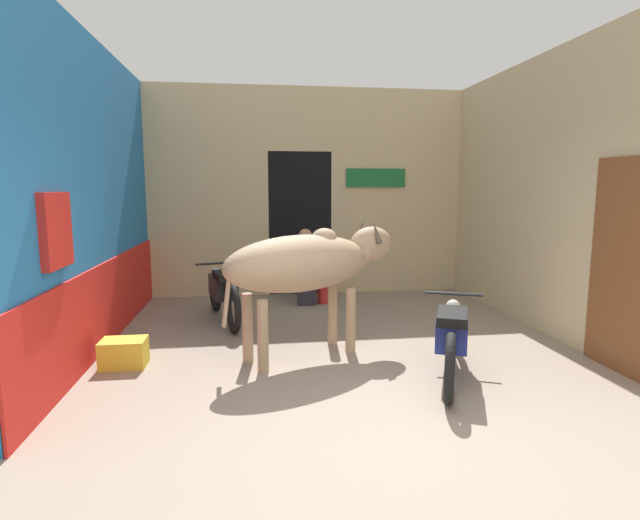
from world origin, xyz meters
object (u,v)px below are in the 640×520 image
object	(u,v)px
shopkeeper_seated	(306,265)
crate	(124,353)
motorcycle_near	(452,335)
motorcycle_far	(223,291)
cow	(310,263)
plastic_stool	(324,290)

from	to	relation	value
shopkeeper_seated	crate	world-z (taller)	shopkeeper_seated
motorcycle_near	motorcycle_far	size ratio (longest dim) A/B	0.95
motorcycle_near	cow	bearing A→B (deg)	147.13
motorcycle_far	shopkeeper_seated	size ratio (longest dim) A/B	1.53
motorcycle_far	shopkeeper_seated	xyz separation A→B (m)	(1.22, 0.90, 0.19)
motorcycle_near	shopkeeper_seated	world-z (taller)	shopkeeper_seated
cow	plastic_stool	bearing A→B (deg)	78.35
motorcycle_near	crate	bearing A→B (deg)	167.36
motorcycle_near	motorcycle_far	xyz separation A→B (m)	(-2.27, 2.34, 0.01)
motorcycle_far	plastic_stool	distance (m)	1.76
motorcycle_far	crate	bearing A→B (deg)	-119.34
shopkeeper_seated	crate	distance (m)	3.34
shopkeeper_seated	motorcycle_near	bearing A→B (deg)	-72.11
motorcycle_near	motorcycle_far	distance (m)	3.26
cow	shopkeeper_seated	size ratio (longest dim) A/B	1.79
motorcycle_near	shopkeeper_seated	size ratio (longest dim) A/B	1.46
motorcycle_near	motorcycle_far	world-z (taller)	motorcycle_far
cow	motorcycle_near	world-z (taller)	cow
plastic_stool	crate	size ratio (longest dim) A/B	0.89
motorcycle_near	crate	distance (m)	3.27
crate	motorcycle_far	bearing A→B (deg)	60.66
motorcycle_far	plastic_stool	size ratio (longest dim) A/B	4.60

